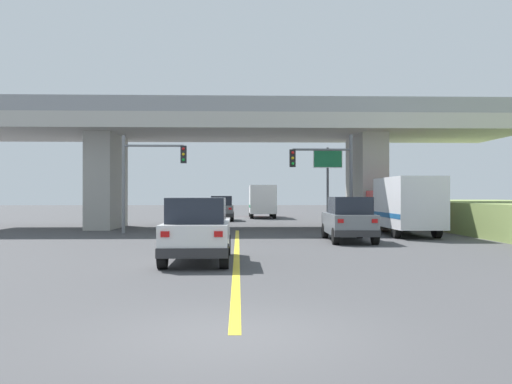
{
  "coord_description": "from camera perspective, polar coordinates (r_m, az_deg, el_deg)",
  "views": [
    {
      "loc": [
        0.05,
        -8.46,
        2.11
      ],
      "look_at": [
        0.84,
        16.55,
        2.24
      ],
      "focal_mm": 39.55,
      "sensor_mm": 36.0,
      "label": 1
    }
  ],
  "objects": [
    {
      "name": "traffic_signal_farside",
      "position": [
        31.49,
        -11.09,
        2.23
      ],
      "size": [
        3.53,
        0.36,
        5.38
      ],
      "color": "slate",
      "rests_on": "ground"
    },
    {
      "name": "suv_crossing",
      "position": [
        25.85,
        9.36,
        -2.72
      ],
      "size": [
        2.06,
        4.74,
        2.02
      ],
      "rotation": [
        0.0,
        0.0,
        -0.03
      ],
      "color": "slate",
      "rests_on": "ground"
    },
    {
      "name": "sedan_oncoming",
      "position": [
        46.22,
        -3.47,
        -1.65
      ],
      "size": [
        1.93,
        4.74,
        2.02
      ],
      "color": "slate",
      "rests_on": "ground"
    },
    {
      "name": "ground",
      "position": [
        36.11,
        -1.9,
        -3.64
      ],
      "size": [
        160.0,
        160.0,
        0.0
      ],
      "primitive_type": "plane",
      "color": "#424244"
    },
    {
      "name": "suv_lead",
      "position": [
        17.84,
        -5.92,
        -3.81
      ],
      "size": [
        2.01,
        4.75,
        2.02
      ],
      "color": "silver",
      "rests_on": "ground"
    },
    {
      "name": "semi_truck_distant",
      "position": [
        51.88,
        0.62,
        -0.88
      ],
      "size": [
        2.33,
        7.13,
        2.97
      ],
      "color": "red",
      "rests_on": "ground"
    },
    {
      "name": "traffic_signal_nearside",
      "position": [
        31.07,
        7.45,
        2.08
      ],
      "size": [
        3.47,
        0.36,
        5.4
      ],
      "color": "#56595E",
      "rests_on": "ground"
    },
    {
      "name": "lane_divider_stripe",
      "position": [
        20.98,
        -1.96,
        -6.05
      ],
      "size": [
        0.2,
        24.83,
        0.01
      ],
      "primitive_type": "cube",
      "color": "yellow",
      "rests_on": "ground"
    },
    {
      "name": "box_truck",
      "position": [
        30.41,
        14.74,
        -1.26
      ],
      "size": [
        2.33,
        7.32,
        3.0
      ],
      "color": "red",
      "rests_on": "ground"
    },
    {
      "name": "overpass_bridge",
      "position": [
        36.21,
        -1.9,
        5.11
      ],
      "size": [
        35.2,
        8.95,
        7.7
      ],
      "color": "#B7B5AD",
      "rests_on": "ground"
    },
    {
      "name": "highway_sign",
      "position": [
        34.02,
        7.27,
        2.36
      ],
      "size": [
        1.75,
        0.17,
        4.95
      ],
      "color": "#56595E",
      "rests_on": "ground"
    }
  ]
}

